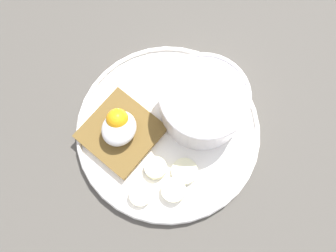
% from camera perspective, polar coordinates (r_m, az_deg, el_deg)
% --- Properties ---
extents(ground_plane, '(1.20, 1.20, 0.02)m').
position_cam_1_polar(ground_plane, '(0.54, 0.00, -1.18)').
color(ground_plane, '#4B4741').
rests_on(ground_plane, ground).
extents(plate, '(0.26, 0.26, 0.02)m').
position_cam_1_polar(plate, '(0.52, 0.00, -0.67)').
color(plate, white).
rests_on(plate, ground_plane).
extents(oatmeal_bowl, '(0.12, 0.12, 0.06)m').
position_cam_1_polar(oatmeal_bowl, '(0.50, 5.35, 3.52)').
color(oatmeal_bowl, white).
rests_on(oatmeal_bowl, plate).
extents(toast_slice, '(0.11, 0.11, 0.01)m').
position_cam_1_polar(toast_slice, '(0.52, -7.18, -1.01)').
color(toast_slice, brown).
rests_on(toast_slice, plate).
extents(poached_egg, '(0.05, 0.04, 0.04)m').
position_cam_1_polar(poached_egg, '(0.49, -7.54, -0.00)').
color(poached_egg, white).
rests_on(poached_egg, toast_slice).
extents(banana_slice_front, '(0.05, 0.05, 0.02)m').
position_cam_1_polar(banana_slice_front, '(0.50, 0.90, -9.73)').
color(banana_slice_front, beige).
rests_on(banana_slice_front, plate).
extents(banana_slice_left, '(0.04, 0.04, 0.01)m').
position_cam_1_polar(banana_slice_left, '(0.50, -1.89, -6.42)').
color(banana_slice_left, beige).
rests_on(banana_slice_left, plate).
extents(banana_slice_back, '(0.05, 0.05, 0.02)m').
position_cam_1_polar(banana_slice_back, '(0.50, 2.56, -6.88)').
color(banana_slice_back, '#F1ECBB').
rests_on(banana_slice_back, plate).
extents(banana_slice_right, '(0.04, 0.04, 0.02)m').
position_cam_1_polar(banana_slice_right, '(0.50, -4.24, -10.36)').
color(banana_slice_right, '#F2E7BB').
rests_on(banana_slice_right, plate).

